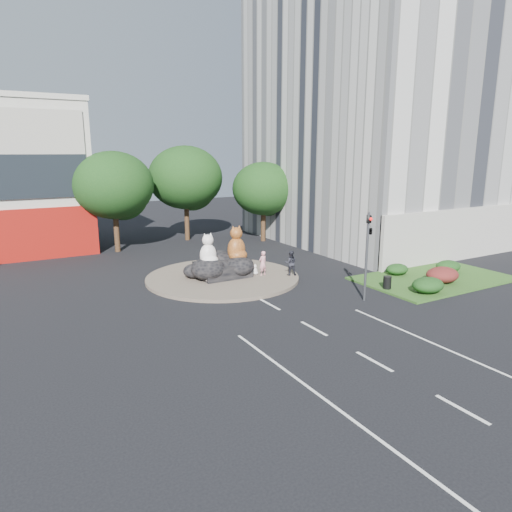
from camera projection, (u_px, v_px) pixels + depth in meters
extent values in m
plane|color=black|center=(314.00, 329.00, 21.60)|extent=(120.00, 120.00, 0.00)
cylinder|color=brown|center=(223.00, 277.00, 30.05)|extent=(10.00, 10.00, 0.20)
cube|color=silver|center=(392.00, 45.00, 40.89)|extent=(20.00, 20.00, 35.00)
cube|color=#264E1A|center=(434.00, 279.00, 29.92)|extent=(10.00, 6.00, 0.12)
cylinder|color=#382314|center=(116.00, 230.00, 37.89)|extent=(0.44, 0.44, 3.74)
ellipsoid|color=#113712|center=(113.00, 185.00, 37.07)|extent=(6.46, 6.46, 5.49)
sphere|color=#113712|center=(122.00, 195.00, 38.07)|extent=(4.25, 4.25, 4.25)
sphere|color=#113712|center=(106.00, 193.00, 36.61)|extent=(3.74, 3.74, 3.74)
cylinder|color=#382314|center=(187.00, 219.00, 42.93)|extent=(0.44, 0.44, 3.96)
ellipsoid|color=#113712|center=(185.00, 178.00, 42.07)|extent=(6.84, 6.84, 5.81)
sphere|color=#113712|center=(192.00, 187.00, 43.08)|extent=(4.50, 4.50, 4.50)
sphere|color=#113712|center=(180.00, 185.00, 41.62)|extent=(3.96, 3.96, 3.96)
cylinder|color=#382314|center=(263.00, 223.00, 42.51)|extent=(0.44, 0.44, 3.30)
ellipsoid|color=#113712|center=(263.00, 189.00, 41.79)|extent=(5.70, 5.70, 4.84)
sphere|color=#113712|center=(268.00, 196.00, 42.77)|extent=(3.75, 3.75, 3.75)
sphere|color=#113712|center=(258.00, 195.00, 41.32)|extent=(3.30, 3.30, 3.30)
ellipsoid|color=#113712|center=(428.00, 285.00, 26.66)|extent=(2.00, 1.60, 0.90)
ellipsoid|color=#531619|center=(442.00, 275.00, 28.70)|extent=(2.20, 1.76, 0.99)
ellipsoid|color=#113712|center=(448.00, 266.00, 31.20)|extent=(1.80, 1.44, 0.81)
ellipsoid|color=#113712|center=(397.00, 269.00, 30.62)|extent=(1.60, 1.28, 0.72)
cylinder|color=#595B60|center=(366.00, 257.00, 25.15)|extent=(0.14, 0.14, 5.00)
imported|color=black|center=(368.00, 227.00, 24.77)|extent=(0.21, 0.26, 1.30)
imported|color=black|center=(371.00, 230.00, 24.91)|extent=(0.26, 1.24, 0.50)
sphere|color=red|center=(371.00, 219.00, 24.51)|extent=(0.18, 0.18, 0.18)
cylinder|color=#595B60|center=(392.00, 210.00, 33.75)|extent=(0.18, 0.18, 8.00)
cylinder|color=#595B60|center=(386.00, 154.00, 32.38)|extent=(2.00, 0.12, 0.12)
cube|color=silver|center=(375.00, 156.00, 31.92)|extent=(0.50, 0.22, 0.12)
imported|color=pink|center=(263.00, 263.00, 30.05)|extent=(0.67, 0.52, 1.62)
imported|color=#22222A|center=(291.00, 263.00, 30.04)|extent=(1.00, 0.92, 1.66)
cylinder|color=black|center=(387.00, 282.00, 27.43)|extent=(0.64, 0.64, 0.77)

